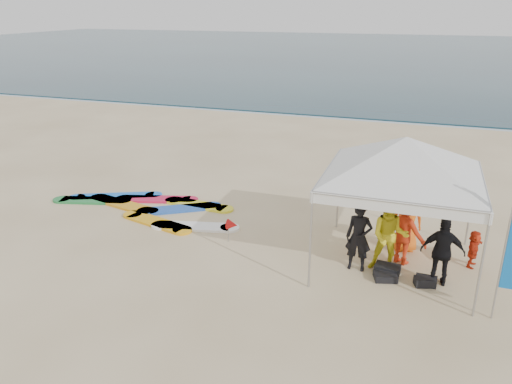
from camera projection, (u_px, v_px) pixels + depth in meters
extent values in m
plane|color=beige|center=(222.00, 280.00, 11.24)|extent=(120.00, 120.00, 0.00)
cube|color=#0C2633|center=(401.00, 52.00, 64.30)|extent=(160.00, 84.00, 0.08)
cube|color=silver|center=(350.00, 118.00, 27.34)|extent=(160.00, 1.20, 0.01)
imported|color=black|center=(359.00, 237.00, 11.47)|extent=(0.60, 0.39, 1.64)
imported|color=yellow|center=(389.00, 236.00, 11.38)|extent=(0.91, 0.74, 1.77)
imported|color=red|center=(405.00, 230.00, 11.74)|extent=(1.28, 1.07, 1.72)
imported|color=black|center=(443.00, 252.00, 10.84)|extent=(0.94, 0.41, 1.60)
imported|color=orange|center=(407.00, 221.00, 12.35)|extent=(0.91, 0.72, 1.63)
imported|color=red|center=(474.00, 249.00, 11.71)|extent=(0.45, 0.89, 0.91)
cylinder|color=#A5A5A8|center=(339.00, 189.00, 13.57)|extent=(0.05, 0.05, 2.24)
cylinder|color=#A5A5A8|center=(471.00, 204.00, 12.54)|extent=(0.05, 0.05, 2.24)
cylinder|color=#A5A5A8|center=(310.00, 241.00, 10.60)|extent=(0.05, 0.05, 2.24)
cylinder|color=#A5A5A8|center=(481.00, 266.00, 9.57)|extent=(0.05, 0.05, 2.24)
cube|color=white|center=(396.00, 208.00, 9.73)|extent=(3.46, 0.02, 0.24)
cube|color=white|center=(407.00, 160.00, 12.70)|extent=(3.46, 0.02, 0.24)
cube|color=white|center=(328.00, 173.00, 11.73)|extent=(0.02, 3.46, 0.24)
cube|color=white|center=(483.00, 189.00, 10.71)|extent=(0.02, 3.46, 0.24)
pyramid|color=white|center=(407.00, 137.00, 10.86)|extent=(4.75, 4.75, 0.90)
cylinder|color=#A5A5A8|center=(505.00, 247.00, 9.35)|extent=(0.04, 0.04, 3.13)
cylinder|color=#A5A5A8|center=(228.00, 231.00, 12.99)|extent=(0.02, 0.02, 0.60)
cone|color=red|center=(232.00, 225.00, 12.88)|extent=(0.28, 0.28, 0.28)
cube|color=black|center=(387.00, 270.00, 11.49)|extent=(0.60, 0.42, 0.22)
cube|color=black|center=(426.00, 281.00, 11.06)|extent=(0.47, 0.32, 0.18)
cube|color=black|center=(385.00, 276.00, 11.26)|extent=(0.59, 0.52, 0.16)
cube|color=black|center=(423.00, 282.00, 11.00)|extent=(0.42, 0.36, 0.20)
cube|color=yellow|center=(199.00, 205.00, 15.40)|extent=(1.84, 0.68, 0.07)
cube|color=white|center=(195.00, 227.00, 13.89)|extent=(2.03, 0.98, 0.07)
cube|color=blue|center=(116.00, 196.00, 16.07)|extent=(2.44, 1.49, 0.07)
cube|color=#CF1843|center=(157.00, 199.00, 15.83)|extent=(2.17, 1.10, 0.07)
cube|color=#217A39|center=(92.00, 200.00, 15.74)|extent=(2.04, 1.03, 0.07)
cube|color=#ECA313|center=(157.00, 222.00, 14.16)|extent=(2.01, 1.01, 0.07)
cube|color=orange|center=(122.00, 204.00, 15.45)|extent=(2.14, 1.00, 0.07)
cube|color=#2151B4|center=(181.00, 209.00, 15.11)|extent=(1.89, 1.49, 0.07)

